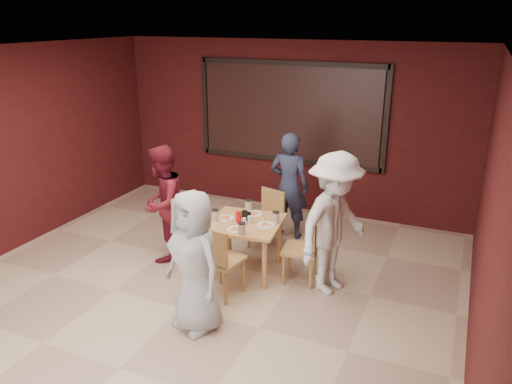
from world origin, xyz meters
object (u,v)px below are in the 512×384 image
at_px(chair_front, 218,257).
at_px(chair_left, 193,226).
at_px(diner_front, 194,262).
at_px(diner_left, 162,204).
at_px(chair_right, 306,246).
at_px(dining_table, 245,228).
at_px(diner_right, 334,224).
at_px(diner_back, 289,186).
at_px(chair_back, 268,216).

relative_size(chair_front, chair_left, 0.95).
height_order(diner_front, diner_left, diner_left).
bearing_deg(diner_front, chair_right, 83.11).
bearing_deg(diner_front, diner_left, 156.13).
bearing_deg(chair_right, dining_table, -175.08).
xyz_separation_m(chair_right, diner_front, (-0.76, -1.39, 0.28)).
height_order(chair_front, chair_left, chair_left).
xyz_separation_m(dining_table, chair_right, (0.79, 0.07, -0.13)).
bearing_deg(diner_right, chair_front, 142.11).
bearing_deg(chair_left, chair_right, 5.44).
distance_m(dining_table, diner_front, 1.33).
relative_size(chair_left, diner_back, 0.60).
bearing_deg(chair_front, diner_front, -84.41).
xyz_separation_m(dining_table, diner_right, (1.14, 0.00, 0.24)).
distance_m(chair_front, diner_back, 1.99).
bearing_deg(chair_right, chair_front, -137.10).
distance_m(chair_right, diner_right, 0.52).
relative_size(diner_front, diner_back, 0.97).
height_order(chair_front, chair_right, chair_front).
xyz_separation_m(chair_front, diner_left, (-1.15, 0.62, 0.27)).
height_order(chair_front, diner_right, diner_right).
height_order(chair_right, diner_back, diner_back).
distance_m(diner_front, diner_back, 2.59).
bearing_deg(diner_right, diner_front, 161.36).
bearing_deg(chair_back, chair_front, -90.08).
height_order(chair_left, diner_front, diner_front).
bearing_deg(chair_front, diner_left, 151.89).
xyz_separation_m(diner_left, diner_right, (2.32, 0.08, 0.07)).
bearing_deg(chair_left, diner_left, 179.97).
xyz_separation_m(dining_table, diner_left, (-1.18, -0.08, 0.17)).
bearing_deg(chair_left, chair_front, -41.33).
distance_m(chair_back, diner_back, 0.58).
height_order(diner_left, diner_right, diner_right).
xyz_separation_m(dining_table, chair_left, (-0.73, -0.08, -0.08)).
relative_size(chair_right, diner_left, 0.55).
bearing_deg(chair_front, chair_back, 89.92).
bearing_deg(chair_left, diner_back, 57.79).
bearing_deg(chair_left, diner_front, -58.47).
bearing_deg(diner_left, dining_table, 85.99).
bearing_deg(diner_back, chair_front, 82.62).
height_order(chair_front, chair_back, chair_front).
distance_m(dining_table, diner_back, 1.29).
relative_size(dining_table, diner_front, 0.64).
xyz_separation_m(chair_front, chair_back, (0.00, 1.51, -0.05)).
bearing_deg(diner_front, dining_table, 113.19).
bearing_deg(chair_left, chair_back, 51.97).
height_order(dining_table, chair_right, chair_right).
relative_size(dining_table, chair_back, 1.18).
distance_m(diner_back, diner_right, 1.63).
bearing_deg(chair_left, dining_table, 5.99).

